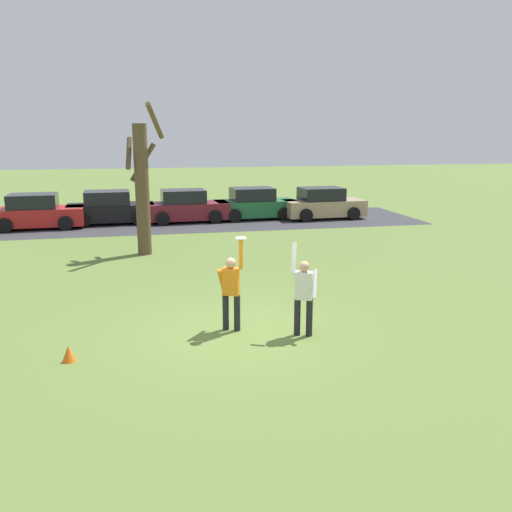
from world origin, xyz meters
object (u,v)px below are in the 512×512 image
person_catcher (231,288)px  field_cone_orange (69,354)px  parked_car_green (254,205)px  parked_car_maroon (186,207)px  person_defender (304,292)px  parked_car_black (110,209)px  frisbee_disc (241,238)px  parked_car_tan (323,204)px  bare_tree_tall (142,186)px  parked_car_red (36,213)px

person_catcher → field_cone_orange: person_catcher is taller
person_catcher → parked_car_green: size_ratio=0.50×
parked_car_maroon → field_cone_orange: 16.95m
person_defender → parked_car_black: bearing=-50.0°
frisbee_disc → field_cone_orange: (-3.54, -0.93, -1.93)m
parked_car_maroon → parked_car_tan: (6.99, -0.39, 0.00)m
person_catcher → frisbee_disc: bearing=-0.0°
parked_car_green → parked_car_tan: same height
person_defender → bare_tree_tall: (-3.21, 9.05, 1.49)m
parked_car_maroon → bare_tree_tall: bare_tree_tall is taller
parked_car_tan → bare_tree_tall: bare_tree_tall is taller
person_catcher → parked_car_maroon: bearing=112.6°
person_catcher → parked_car_red: (-6.53, 15.02, -0.25)m
parked_car_red → field_cone_orange: parked_car_red is taller
person_defender → parked_car_black: 17.05m
person_defender → parked_car_black: (-4.74, 16.38, -0.25)m
person_defender → parked_car_maroon: (-1.10, 16.16, -0.25)m
frisbee_disc → parked_car_maroon: frisbee_disc is taller
person_catcher → person_defender: (1.46, -0.65, -0.00)m
parked_car_tan → field_cone_orange: parked_car_tan is taller
person_catcher → parked_car_red: person_catcher is taller
parked_car_tan → parked_car_red: bearing=178.2°
parked_car_red → parked_car_maroon: (6.88, 0.49, 0.00)m
parked_car_maroon → parked_car_tan: size_ratio=1.00×
frisbee_disc → parked_car_green: bearing=77.0°
parked_car_maroon → person_catcher: bearing=-93.6°
parked_car_maroon → field_cone_orange: (-3.69, -16.53, -0.57)m
parked_car_maroon → parked_car_red: bearing=-178.2°
person_catcher → bare_tree_tall: bare_tree_tall is taller
person_catcher → bare_tree_tall: bearing=125.7°
frisbee_disc → parked_car_black: bearing=102.4°
frisbee_disc → parked_car_maroon: 15.66m
person_defender → parked_car_green: (2.42, 16.40, -0.25)m
parked_car_maroon → bare_tree_tall: (-2.11, -7.11, 1.75)m
person_defender → parked_car_tan: person_defender is taller
person_catcher → parked_car_red: bearing=137.4°
parked_car_black → bare_tree_tall: (1.53, -7.33, 1.75)m
parked_car_green → field_cone_orange: parked_car_green is taller
parked_car_black → parked_car_maroon: (3.64, -0.22, 0.00)m
frisbee_disc → parked_car_tan: size_ratio=0.06×
parked_car_maroon → parked_car_tan: 7.00m
parked_car_tan → bare_tree_tall: (-9.10, -6.73, 1.75)m
frisbee_disc → parked_car_red: bearing=114.0°
parked_car_red → parked_car_maroon: 6.90m
parked_car_green → field_cone_orange: (-7.21, -16.78, -0.57)m
parked_car_red → parked_car_green: size_ratio=1.00×
parked_car_black → parked_car_tan: (10.63, -0.61, 0.00)m
parked_car_green → person_defender: bearing=-100.6°
parked_car_red → parked_car_black: 3.32m
person_catcher → parked_car_green: (3.88, 15.75, -0.25)m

